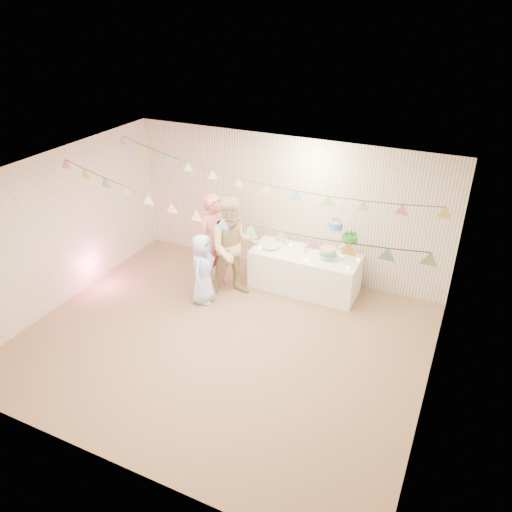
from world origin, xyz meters
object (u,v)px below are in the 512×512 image
at_px(table, 305,271).
at_px(person_adult_a, 216,242).
at_px(person_child, 203,269).
at_px(cake_stand, 338,238).
at_px(person_adult_b, 234,248).

bearing_deg(table, person_adult_a, -159.94).
bearing_deg(person_adult_a, person_child, -139.17).
xyz_separation_m(cake_stand, person_adult_b, (-1.61, -0.73, -0.19)).
height_order(person_adult_a, person_child, person_adult_a).
height_order(table, person_child, person_child).
distance_m(person_adult_a, person_child, 0.62).
relative_size(cake_stand, person_adult_a, 0.41).
distance_m(table, person_adult_a, 1.66).
bearing_deg(person_child, table, -59.68).
distance_m(cake_stand, person_adult_b, 1.78).
relative_size(table, person_child, 1.51).
bearing_deg(person_child, person_adult_b, -49.03).
bearing_deg(person_adult_a, cake_stand, -37.74).
relative_size(cake_stand, person_child, 0.57).
bearing_deg(person_adult_b, table, -7.02).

